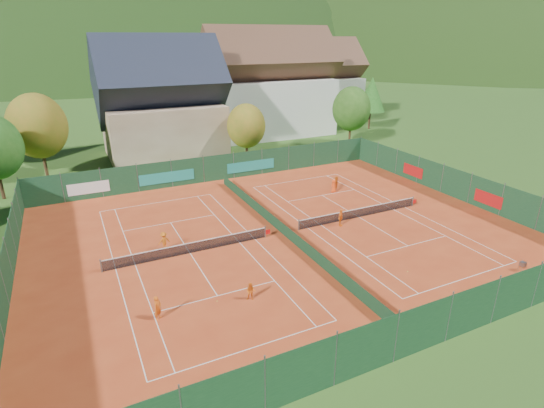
{
  "coord_description": "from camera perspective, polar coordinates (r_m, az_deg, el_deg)",
  "views": [
    {
      "loc": [
        -14.98,
        -28.81,
        15.63
      ],
      "look_at": [
        0.0,
        2.0,
        2.0
      ],
      "focal_mm": 28.0,
      "sensor_mm": 36.0,
      "label": 1
    }
  ],
  "objects": [
    {
      "name": "court_divider",
      "position": [
        35.82,
        1.4,
        -3.29
      ],
      "size": [
        0.03,
        28.8,
        1.0
      ],
      "color": "#12331D",
      "rests_on": "ground"
    },
    {
      "name": "ground",
      "position": [
        36.05,
        1.39,
        -4.04
      ],
      "size": [
        600.0,
        600.0,
        0.0
      ],
      "primitive_type": "plane",
      "color": "#2A5219",
      "rests_on": "ground"
    },
    {
      "name": "tree_east_back",
      "position": [
        80.58,
        5.0,
        15.29
      ],
      "size": [
        7.15,
        7.15,
        10.86
      ],
      "color": "#4B351A",
      "rests_on": "ground"
    },
    {
      "name": "fence_south",
      "position": [
        24.25,
        19.67,
        -15.42
      ],
      "size": [
        40.0,
        0.04,
        3.0
      ],
      "color": "#14391D",
      "rests_on": "ground"
    },
    {
      "name": "court_markings_left",
      "position": [
        33.51,
        -10.94,
        -6.52
      ],
      "size": [
        11.03,
        23.83,
        0.0
      ],
      "color": "white",
      "rests_on": "ground"
    },
    {
      "name": "mountain_backdrop",
      "position": [
        271.56,
        -16.36,
        9.09
      ],
      "size": [
        820.0,
        530.0,
        242.0
      ],
      "color": "black",
      "rests_on": "ground"
    },
    {
      "name": "clay_pad",
      "position": [
        36.04,
        1.39,
        -4.01
      ],
      "size": [
        40.0,
        32.0,
        0.01
      ],
      "primitive_type": "cube",
      "color": "#B63D1A",
      "rests_on": "ground"
    },
    {
      "name": "tree_center",
      "position": [
        56.04,
        -3.48,
        10.43
      ],
      "size": [
        5.01,
        5.01,
        7.6
      ],
      "color": "#4B2F1A",
      "rests_on": "ground"
    },
    {
      "name": "loose_ball_3",
      "position": [
        42.07,
        -8.64,
        -0.33
      ],
      "size": [
        0.07,
        0.07,
        0.07
      ],
      "primitive_type": "sphere",
      "color": "#CCD833",
      "rests_on": "ground"
    },
    {
      "name": "tennis_net_left",
      "position": [
        33.31,
        -10.75,
        -5.72
      ],
      "size": [
        13.3,
        0.1,
        1.02
      ],
      "color": "#59595B",
      "rests_on": "ground"
    },
    {
      "name": "fence_north",
      "position": [
        49.18,
        -7.65,
        4.76
      ],
      "size": [
        40.0,
        0.1,
        3.0
      ],
      "color": "#153B22",
      "rests_on": "ground"
    },
    {
      "name": "fence_west",
      "position": [
        32.48,
        -32.12,
        -7.72
      ],
      "size": [
        0.04,
        32.0,
        3.0
      ],
      "color": "#153C21",
      "rests_on": "ground"
    },
    {
      "name": "ball_hopper",
      "position": [
        35.23,
        30.66,
        -6.94
      ],
      "size": [
        0.34,
        0.34,
        0.8
      ],
      "color": "slate",
      "rests_on": "ground"
    },
    {
      "name": "player_right_far_a",
      "position": [
        45.72,
        8.29,
        2.42
      ],
      "size": [
        0.7,
        0.46,
        1.42
      ],
      "primitive_type": "imported",
      "rotation": [
        0.0,
        0.0,
        3.13
      ],
      "color": "#F84D16",
      "rests_on": "ground"
    },
    {
      "name": "loose_ball_0",
      "position": [
        27.67,
        -7.4,
        -12.83
      ],
      "size": [
        0.07,
        0.07,
        0.07
      ],
      "primitive_type": "sphere",
      "color": "#CCD833",
      "rests_on": "ground"
    },
    {
      "name": "hotel_block_a",
      "position": [
        72.31,
        -0.39,
        15.15
      ],
      "size": [
        21.6,
        11.0,
        17.25
      ],
      "color": "silver",
      "rests_on": "ground"
    },
    {
      "name": "loose_ball_1",
      "position": [
        31.98,
        17.78,
        -8.65
      ],
      "size": [
        0.07,
        0.07,
        0.07
      ],
      "primitive_type": "sphere",
      "color": "#CCD833",
      "rests_on": "ground"
    },
    {
      "name": "fence_east",
      "position": [
        47.5,
        23.38,
        2.54
      ],
      "size": [
        0.09,
        32.0,
        3.0
      ],
      "color": "#153C21",
      "rests_on": "ground"
    },
    {
      "name": "player_left_far",
      "position": [
        34.25,
        -14.32,
        -4.81
      ],
      "size": [
        1.04,
        0.71,
        1.47
      ],
      "primitive_type": "imported",
      "rotation": [
        0.0,
        0.0,
        3.32
      ],
      "color": "orange",
      "rests_on": "ground"
    },
    {
      "name": "player_left_near",
      "position": [
        26.47,
        -15.12,
        -13.32
      ],
      "size": [
        0.66,
        0.66,
        1.54
      ],
      "primitive_type": "imported",
      "rotation": [
        0.0,
        0.0,
        0.77
      ],
      "color": "orange",
      "rests_on": "ground"
    },
    {
      "name": "tree_west_mid",
      "position": [
        55.72,
        -29.01,
        9.14
      ],
      "size": [
        6.44,
        6.44,
        9.78
      ],
      "color": "#4D301B",
      "rests_on": "ground"
    },
    {
      "name": "loose_ball_2",
      "position": [
        39.59,
        0.33,
        -1.51
      ],
      "size": [
        0.07,
        0.07,
        0.07
      ],
      "primitive_type": "sphere",
      "color": "#CCD833",
      "rests_on": "ground"
    },
    {
      "name": "hotel_block_b",
      "position": [
        86.06,
        5.97,
        15.58
      ],
      "size": [
        17.28,
        10.0,
        15.5
      ],
      "color": "silver",
      "rests_on": "ground"
    },
    {
      "name": "player_right_far_b",
      "position": [
        47.04,
        8.62,
        2.91
      ],
      "size": [
        1.17,
        1.15,
        1.35
      ],
      "primitive_type": "imported",
      "rotation": [
        0.0,
        0.0,
        3.91
      ],
      "color": "#CA5712",
      "rests_on": "ground"
    },
    {
      "name": "chalet",
      "position": [
        60.69,
        -14.6,
        12.49
      ],
      "size": [
        16.2,
        12.0,
        16.0
      ],
      "color": "tan",
      "rests_on": "ground"
    },
    {
      "name": "tennis_net_right",
      "position": [
        39.92,
        11.87,
        -1.05
      ],
      "size": [
        13.3,
        0.1,
        1.02
      ],
      "color": "#59595B",
      "rests_on": "ground"
    },
    {
      "name": "player_right_near",
      "position": [
        37.64,
        9.21,
        -1.83
      ],
      "size": [
        0.94,
        0.9,
        1.57
      ],
      "primitive_type": "imported",
      "rotation": [
        0.0,
        0.0,
        0.73
      ],
      "color": "orange",
      "rests_on": "ground"
    },
    {
      "name": "tree_east_front",
      "position": [
        66.43,
        10.63,
        12.47
      ],
      "size": [
        5.72,
        5.72,
        8.69
      ],
      "color": "#4D2D1B",
      "rests_on": "ground"
    },
    {
      "name": "tree_east_mid",
      "position": [
        78.67,
        13.23,
        14.16
      ],
      "size": [
        5.04,
        5.04,
        9.0
      ],
      "color": "#452A18",
      "rests_on": "ground"
    },
    {
      "name": "player_left_mid",
      "position": [
        27.32,
        -2.87,
        -11.68
      ],
      "size": [
        0.75,
        0.7,
        1.23
      ],
      "primitive_type": "imported",
      "rotation": [
        0.0,
        0.0,
        -0.53
      ],
      "color": "orange",
      "rests_on": "ground"
    },
    {
      "name": "court_markings_right",
      "position": [
        40.03,
        11.64,
        -1.75
      ],
      "size": [
        11.03,
        23.83,
        0.0
      ],
      "color": "white",
      "rests_on": "ground"
    }
  ]
}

